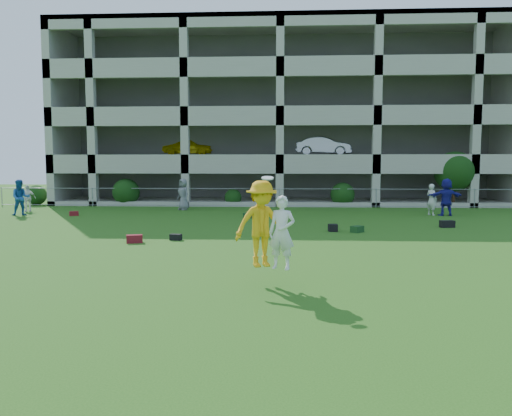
# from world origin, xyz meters

# --- Properties ---
(ground) EXTENTS (100.00, 100.00, 0.00)m
(ground) POSITION_xyz_m (0.00, 0.00, 0.00)
(ground) COLOR #235114
(ground) RESTS_ON ground
(bystander_a) EXTENTS (1.15, 1.07, 1.91)m
(bystander_a) POSITION_xyz_m (-13.60, 13.19, 0.95)
(bystander_a) COLOR #215299
(bystander_a) RESTS_ON ground
(bystander_b) EXTENTS (0.96, 0.64, 1.52)m
(bystander_b) POSITION_xyz_m (-14.42, 15.44, 0.76)
(bystander_b) COLOR white
(bystander_b) RESTS_ON ground
(bystander_c) EXTENTS (1.06, 1.04, 1.84)m
(bystander_c) POSITION_xyz_m (-5.67, 16.79, 0.92)
(bystander_c) COLOR slate
(bystander_c) RESTS_ON ground
(bystander_d) EXTENTS (1.88, 0.77, 1.97)m
(bystander_d) POSITION_xyz_m (8.80, 14.40, 0.98)
(bystander_d) COLOR navy
(bystander_d) RESTS_ON ground
(bystander_e) EXTENTS (0.68, 0.73, 1.67)m
(bystander_e) POSITION_xyz_m (8.11, 14.60, 0.83)
(bystander_e) COLOR silver
(bystander_e) RESTS_ON ground
(bag_red_a) EXTENTS (0.61, 0.45, 0.28)m
(bag_red_a) POSITION_xyz_m (-4.96, 4.69, 0.14)
(bag_red_a) COLOR #5B0F16
(bag_red_a) RESTS_ON ground
(bag_black_b) EXTENTS (0.44, 0.32, 0.22)m
(bag_black_b) POSITION_xyz_m (-3.65, 5.37, 0.11)
(bag_black_b) COLOR black
(bag_black_b) RESTS_ON ground
(bag_green_c) EXTENTS (0.59, 0.61, 0.26)m
(bag_green_c) POSITION_xyz_m (3.20, 7.77, 0.13)
(bag_green_c) COLOR #183C15
(bag_green_c) RESTS_ON ground
(crate_d) EXTENTS (0.39, 0.39, 0.30)m
(crate_d) POSITION_xyz_m (2.25, 7.98, 0.15)
(crate_d) COLOR black
(crate_d) RESTS_ON ground
(bag_black_e) EXTENTS (0.64, 0.40, 0.30)m
(bag_black_e) POSITION_xyz_m (7.31, 9.51, 0.15)
(bag_black_e) COLOR black
(bag_black_e) RESTS_ON ground
(bag_red_f) EXTENTS (0.53, 0.46, 0.24)m
(bag_red_f) POSITION_xyz_m (-10.78, 13.24, 0.12)
(bag_red_f) COLOR #5F1010
(bag_red_f) RESTS_ON ground
(bag_green_g) EXTENTS (0.52, 0.34, 0.25)m
(bag_green_g) POSITION_xyz_m (-1.53, 12.67, 0.12)
(bag_green_g) COLOR #13351C
(bag_green_g) RESTS_ON ground
(frisbee_contest) EXTENTS (1.54, 1.17, 2.08)m
(frisbee_contest) POSITION_xyz_m (-0.19, -1.04, 1.38)
(frisbee_contest) COLOR #F9AE16
(frisbee_contest) RESTS_ON ground
(parking_garage) EXTENTS (30.00, 14.00, 12.00)m
(parking_garage) POSITION_xyz_m (-0.01, 27.70, 6.01)
(parking_garage) COLOR #9E998C
(parking_garage) RESTS_ON ground
(fence) EXTENTS (36.06, 0.06, 1.20)m
(fence) POSITION_xyz_m (0.00, 19.00, 0.61)
(fence) COLOR gray
(fence) RESTS_ON ground
(shrub_row) EXTENTS (34.38, 2.52, 3.50)m
(shrub_row) POSITION_xyz_m (4.59, 19.70, 1.51)
(shrub_row) COLOR #163D11
(shrub_row) RESTS_ON ground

